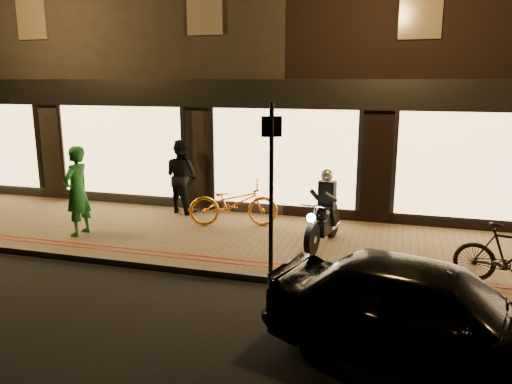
% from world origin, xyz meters
% --- Properties ---
extents(ground, '(90.00, 90.00, 0.00)m').
position_xyz_m(ground, '(0.00, 0.00, 0.00)').
color(ground, black).
rests_on(ground, ground).
extents(sidewalk, '(50.00, 4.00, 0.12)m').
position_xyz_m(sidewalk, '(0.00, 2.00, 0.06)').
color(sidewalk, brown).
rests_on(sidewalk, ground).
extents(kerb_stone, '(50.00, 0.14, 0.12)m').
position_xyz_m(kerb_stone, '(0.00, 0.05, 0.06)').
color(kerb_stone, '#59544C').
rests_on(kerb_stone, ground).
extents(red_kerb_lines, '(50.00, 0.26, 0.01)m').
position_xyz_m(red_kerb_lines, '(0.00, 0.55, 0.12)').
color(red_kerb_lines, maroon).
rests_on(red_kerb_lines, sidewalk).
extents(building_row, '(48.00, 10.11, 8.50)m').
position_xyz_m(building_row, '(-0.00, 8.99, 4.25)').
color(building_row, black).
rests_on(building_row, ground).
extents(motorcycle, '(0.67, 1.93, 1.59)m').
position_xyz_m(motorcycle, '(1.33, 2.01, 0.73)').
color(motorcycle, black).
rests_on(motorcycle, sidewalk).
extents(sign_post, '(0.33, 0.16, 3.00)m').
position_xyz_m(sign_post, '(0.66, 0.25, 1.80)').
color(sign_post, black).
rests_on(sign_post, sidewalk).
extents(bicycle_gold, '(2.20, 1.29, 1.09)m').
position_xyz_m(bicycle_gold, '(-0.92, 2.82, 0.67)').
color(bicycle_gold, orange).
rests_on(bicycle_gold, sidewalk).
extents(bicycle_dark, '(1.85, 0.88, 1.07)m').
position_xyz_m(bicycle_dark, '(4.62, 0.70, 0.66)').
color(bicycle_dark, black).
rests_on(bicycle_dark, sidewalk).
extents(person_green, '(0.50, 0.74, 1.98)m').
position_xyz_m(person_green, '(-3.98, 1.20, 1.11)').
color(person_green, '#1D6C2F').
rests_on(person_green, sidewalk).
extents(person_dark, '(1.11, 0.99, 1.89)m').
position_xyz_m(person_dark, '(-2.59, 3.61, 1.06)').
color(person_dark, black).
rests_on(person_dark, sidewalk).
extents(parked_car, '(4.34, 2.61, 1.38)m').
position_xyz_m(parked_car, '(3.21, -1.90, 0.69)').
color(parked_car, black).
rests_on(parked_car, ground).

